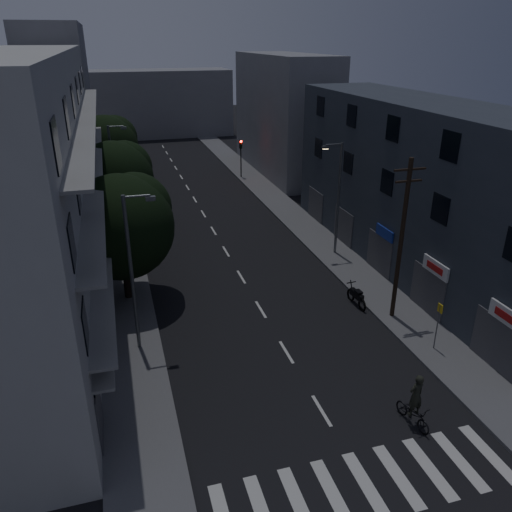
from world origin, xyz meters
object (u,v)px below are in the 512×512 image
utility_pole (401,238)px  motorcycle (356,297)px  cyclist (414,408)px  bus_stop_sign (438,318)px

utility_pole → motorcycle: utility_pole is taller
motorcycle → cyclist: 9.97m
motorcycle → cyclist: (-2.33, -9.69, 0.28)m
motorcycle → cyclist: bearing=-106.8°
bus_stop_sign → cyclist: bus_stop_sign is taller
utility_pole → motorcycle: (-1.29, 1.88, -4.33)m
bus_stop_sign → cyclist: bearing=-132.7°
utility_pole → bus_stop_sign: size_ratio=3.56×
motorcycle → utility_pole: bearing=-58.8°
bus_stop_sign → motorcycle: 5.79m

